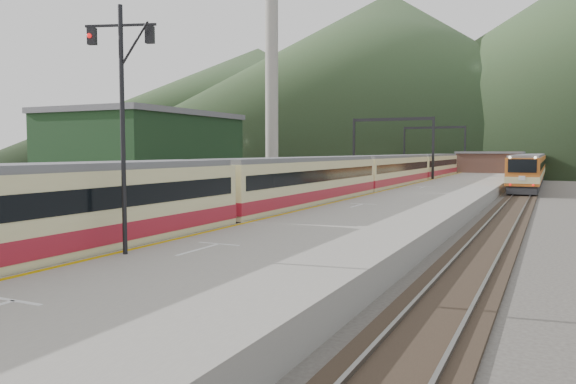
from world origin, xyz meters
The scene contains 17 objects.
track_main centered at (0.00, 40.00, 0.07)m, with size 2.60×200.00×0.23m.
track_far centered at (-5.00, 40.00, 0.07)m, with size 2.60×200.00×0.23m.
track_second centered at (11.50, 40.00, 0.07)m, with size 2.60×200.00×0.23m.
platform centered at (5.60, 38.00, 0.50)m, with size 8.00×100.00×1.00m, color gray.
gantry_near centered at (-2.85, 55.00, 5.59)m, with size 9.55×0.25×8.00m.
gantry_far centered at (-2.85, 80.00, 5.59)m, with size 9.55×0.25×8.00m.
warehouse centered at (-28.00, 42.00, 4.32)m, with size 14.50×20.50×8.60m.
smokestack centered at (-22.00, 62.00, 15.00)m, with size 1.80×1.80×30.00m, color #9E998E.
station_shed centered at (5.60, 78.00, 2.57)m, with size 9.40×4.40×3.10m.
hill_a centered at (-40.00, 190.00, 30.00)m, with size 180.00×180.00×60.00m, color #344928.
hill_d centered at (-120.00, 240.00, 27.50)m, with size 200.00×200.00×55.00m, color #344928.
main_train centered at (0.00, 33.19, 2.07)m, with size 3.01×82.39×3.67m.
second_train centered at (11.50, 65.34, 2.01)m, with size 2.92×39.79×3.57m.
signal_mast centered at (2.22, 4.40, 5.53)m, with size 2.11×0.81×7.47m.
short_signal_b centered at (-2.79, 30.75, 1.46)m, with size 0.25×0.21×2.27m.
short_signal_c centered at (-7.14, 16.62, 1.46)m, with size 0.24×0.18×2.27m.
worker centered at (-3.08, 6.45, 0.86)m, with size 0.63×0.41×1.72m, color black.
Camera 1 is at (13.96, -8.81, 4.14)m, focal length 35.00 mm.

